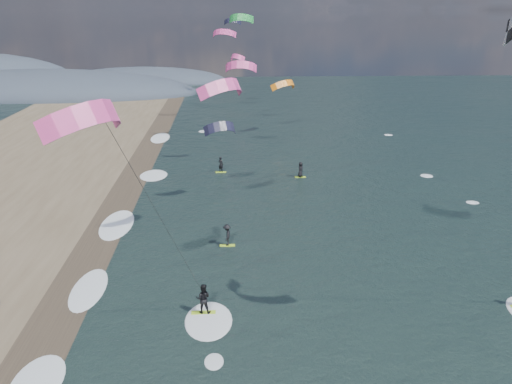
{
  "coord_description": "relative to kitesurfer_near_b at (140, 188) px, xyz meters",
  "views": [
    {
      "loc": [
        -2.53,
        -16.62,
        16.17
      ],
      "look_at": [
        -1.0,
        12.0,
        7.0
      ],
      "focal_mm": 40.0,
      "sensor_mm": 36.0,
      "label": 1
    }
  ],
  "objects": [
    {
      "name": "kitesurfer_near_b",
      "position": [
        0.0,
        0.0,
        0.0
      ],
      "size": [
        6.86,
        9.34,
        13.46
      ],
      "color": "#B5E828",
      "rests_on": "ground"
    },
    {
      "name": "bg_kite_field",
      "position": [
        5.98,
        48.01,
        2.21
      ],
      "size": [
        12.53,
        73.1,
        9.64
      ],
      "color": "orange",
      "rests_on": "ground"
    },
    {
      "name": "far_kitesurfers",
      "position": [
        5.88,
        23.01,
        -7.9
      ],
      "size": [
        9.14,
        20.39,
        1.67
      ],
      "color": "#B5E828",
      "rests_on": "ground"
    },
    {
      "name": "wet_sand_strip",
      "position": [
        -5.68,
        2.53,
        -8.7
      ],
      "size": [
        3.0,
        240.0,
        0.0
      ],
      "primitive_type": "cube",
      "color": "#382D23",
      "rests_on": "ground"
    },
    {
      "name": "shoreline_surf",
      "position": [
        -4.48,
        7.28,
        -8.71
      ],
      "size": [
        2.4,
        79.4,
        0.11
      ],
      "color": "white",
      "rests_on": "ground"
    },
    {
      "name": "coastal_hills",
      "position": [
        -38.52,
        100.4,
        -8.71
      ],
      "size": [
        80.0,
        41.0,
        15.0
      ],
      "color": "#3D4756",
      "rests_on": "ground"
    }
  ]
}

